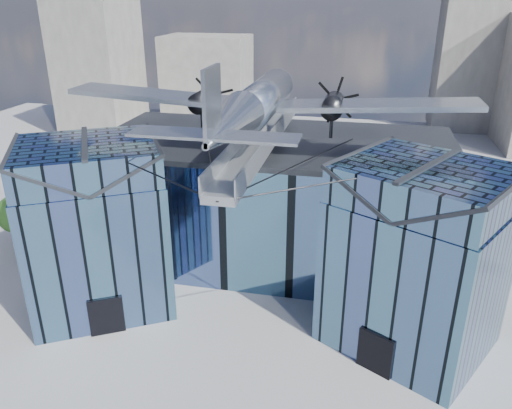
# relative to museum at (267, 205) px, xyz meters

# --- Properties ---
(ground_plane) EXTENTS (120.00, 120.00, 0.00)m
(ground_plane) POSITION_rel_museum_xyz_m (-0.00, -5.82, -5.54)
(ground_plane) COLOR gray
(museum) EXTENTS (32.88, 24.50, 17.60)m
(museum) POSITION_rel_museum_xyz_m (0.00, 0.00, 0.00)
(museum) COLOR #45658D
(museum) RESTS_ON ground
(bg_towers) EXTENTS (77.00, 24.50, 26.00)m
(bg_towers) POSITION_rel_museum_xyz_m (1.45, 44.67, 4.47)
(bg_towers) COLOR gray
(bg_towers) RESTS_ON ground
(tree_side_w) EXTENTS (4.23, 4.23, 5.11)m
(tree_side_w) POSITION_rel_museum_xyz_m (-21.02, -1.45, -2.08)
(tree_side_w) COLOR black
(tree_side_w) RESTS_ON ground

